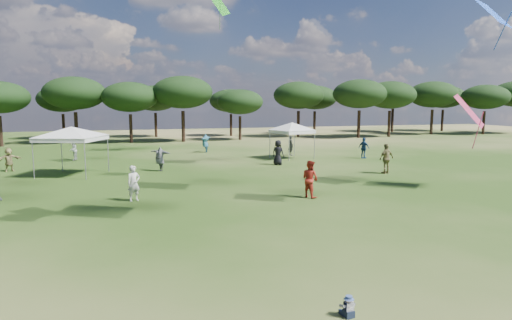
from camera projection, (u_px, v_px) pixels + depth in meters
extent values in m
cylinder|color=black|center=(1.00, 131.00, 44.02)|extent=(0.36, 0.36, 3.14)
cylinder|color=black|center=(76.00, 128.00, 47.59)|extent=(0.40, 0.40, 3.46)
ellipsoid|color=black|center=(74.00, 93.00, 47.09)|extent=(6.73, 6.73, 3.63)
cylinder|color=black|center=(131.00, 129.00, 48.25)|extent=(0.37, 0.37, 3.21)
ellipsoid|color=black|center=(130.00, 97.00, 47.80)|extent=(6.24, 6.24, 3.36)
cylinder|color=black|center=(183.00, 126.00, 49.57)|extent=(0.41, 0.41, 3.56)
ellipsoid|color=black|center=(183.00, 92.00, 49.07)|extent=(6.91, 6.91, 3.73)
cylinder|color=black|center=(240.00, 128.00, 52.04)|extent=(0.33, 0.33, 2.88)
ellipsoid|color=black|center=(240.00, 102.00, 51.63)|extent=(5.60, 5.60, 3.02)
cylinder|color=black|center=(298.00, 124.00, 56.99)|extent=(0.39, 0.39, 3.44)
ellipsoid|color=black|center=(299.00, 95.00, 56.50)|extent=(6.69, 6.69, 3.60)
cylinder|color=black|center=(359.00, 124.00, 55.35)|extent=(0.40, 0.40, 3.53)
ellipsoid|color=black|center=(360.00, 94.00, 54.84)|extent=(6.86, 6.86, 3.70)
cylinder|color=black|center=(389.00, 124.00, 57.22)|extent=(0.40, 0.40, 3.47)
ellipsoid|color=black|center=(390.00, 95.00, 56.72)|extent=(6.74, 6.74, 3.63)
cylinder|color=black|center=(432.00, 122.00, 61.70)|extent=(0.41, 0.41, 3.57)
ellipsoid|color=black|center=(433.00, 95.00, 61.19)|extent=(6.94, 6.94, 3.74)
cylinder|color=black|center=(484.00, 123.00, 61.66)|extent=(0.38, 0.38, 3.35)
ellipsoid|color=black|center=(485.00, 97.00, 61.18)|extent=(6.51, 6.51, 3.51)
cylinder|color=black|center=(64.00, 126.00, 54.05)|extent=(0.36, 0.36, 3.11)
ellipsoid|color=black|center=(62.00, 99.00, 53.60)|extent=(6.05, 6.05, 3.26)
cylinder|color=black|center=(156.00, 125.00, 56.74)|extent=(0.37, 0.37, 3.20)
ellipsoid|color=black|center=(155.00, 98.00, 56.28)|extent=(6.21, 6.21, 3.35)
cylinder|color=black|center=(231.00, 125.00, 58.67)|extent=(0.34, 0.34, 2.99)
ellipsoid|color=black|center=(231.00, 101.00, 58.24)|extent=(5.81, 5.81, 3.13)
cylinder|color=black|center=(314.00, 123.00, 62.91)|extent=(0.38, 0.38, 3.31)
ellipsoid|color=black|center=(315.00, 98.00, 62.44)|extent=(6.43, 6.43, 3.47)
cylinder|color=black|center=(392.00, 120.00, 67.40)|extent=(0.42, 0.42, 3.64)
ellipsoid|color=black|center=(393.00, 95.00, 66.88)|extent=(7.06, 7.06, 3.81)
cylinder|color=black|center=(442.00, 120.00, 69.59)|extent=(0.40, 0.40, 3.46)
ellipsoid|color=black|center=(444.00, 97.00, 69.10)|extent=(6.72, 6.72, 3.62)
cylinder|color=gray|center=(33.00, 159.00, 24.75)|extent=(0.06, 0.06, 2.30)
cylinder|color=gray|center=(85.00, 160.00, 24.50)|extent=(0.06, 0.06, 2.30)
cylinder|color=gray|center=(62.00, 153.00, 27.84)|extent=(0.06, 0.06, 2.30)
cylinder|color=gray|center=(108.00, 154.00, 27.59)|extent=(0.06, 0.06, 2.30)
cube|color=silver|center=(72.00, 139.00, 26.03)|extent=(4.29, 4.29, 0.25)
pyramid|color=silver|center=(71.00, 127.00, 25.93)|extent=(6.18, 6.18, 0.60)
cylinder|color=gray|center=(289.00, 147.00, 32.49)|extent=(0.06, 0.06, 2.21)
cylinder|color=gray|center=(314.00, 145.00, 33.88)|extent=(0.06, 0.06, 2.21)
cylinder|color=gray|center=(270.00, 144.00, 34.59)|extent=(0.06, 0.06, 2.21)
cylinder|color=gray|center=(294.00, 143.00, 35.98)|extent=(0.06, 0.06, 2.21)
cube|color=silver|center=(292.00, 132.00, 34.10)|extent=(3.33, 3.33, 0.25)
pyramid|color=silver|center=(292.00, 122.00, 34.00)|extent=(5.28, 5.28, 0.60)
cube|color=black|center=(349.00, 313.00, 8.74)|extent=(0.21, 0.21, 0.15)
cube|color=black|center=(342.00, 313.00, 8.85)|extent=(0.08, 0.18, 0.08)
cube|color=black|center=(347.00, 311.00, 8.90)|extent=(0.08, 0.18, 0.08)
cube|color=white|center=(349.00, 306.00, 8.72)|extent=(0.19, 0.15, 0.19)
cylinder|color=white|center=(342.00, 306.00, 8.73)|extent=(0.08, 0.19, 0.12)
cylinder|color=white|center=(352.00, 304.00, 8.82)|extent=(0.08, 0.19, 0.12)
sphere|color=#E0B293|center=(349.00, 300.00, 8.71)|extent=(0.13, 0.13, 0.13)
cone|color=#4C6AB2|center=(349.00, 299.00, 8.70)|extent=(0.22, 0.22, 0.02)
cylinder|color=#4C6AB2|center=(349.00, 297.00, 8.70)|extent=(0.14, 0.14, 0.06)
imported|color=beige|center=(134.00, 183.00, 19.17)|extent=(0.68, 0.57, 1.60)
imported|color=silver|center=(73.00, 150.00, 33.14)|extent=(0.75, 0.89, 1.61)
imported|color=olive|center=(386.00, 159.00, 26.77)|extent=(1.18, 0.68, 1.90)
imported|color=#225368|center=(205.00, 143.00, 38.62)|extent=(1.55, 2.03, 1.66)
imported|color=black|center=(278.00, 153.00, 30.60)|extent=(1.01, 1.03, 1.79)
imported|color=navy|center=(364.00, 148.00, 34.32)|extent=(0.77, 1.07, 1.68)
imported|color=olive|center=(9.00, 160.00, 27.61)|extent=(1.51, 0.99, 1.56)
imported|color=#48494D|center=(160.00, 159.00, 27.79)|extent=(1.51, 1.90, 1.57)
imported|color=#303035|center=(291.00, 145.00, 36.32)|extent=(0.45, 0.65, 1.70)
imported|color=#A8281C|center=(310.00, 179.00, 19.91)|extent=(0.94, 1.04, 1.74)
plane|color=#AE2B4D|center=(469.00, 111.00, 21.57)|extent=(2.54, 2.24, 1.78)
plane|color=#21821A|center=(218.00, 2.00, 35.99)|extent=(2.87, 2.27, 2.84)
plane|color=blue|center=(493.00, 13.00, 21.04)|extent=(2.29, 2.12, 1.68)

